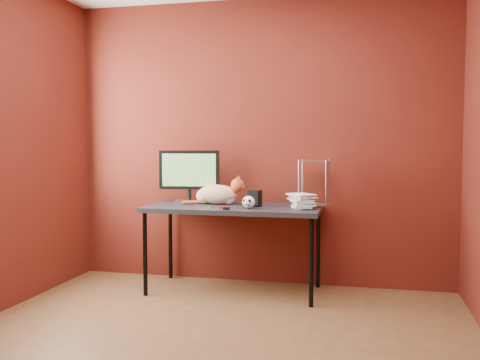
% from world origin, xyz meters
% --- Properties ---
extents(room, '(3.52, 3.52, 2.61)m').
position_xyz_m(room, '(0.00, 0.00, 1.45)').
color(room, brown).
rests_on(room, ground).
extents(desk, '(1.50, 0.70, 0.75)m').
position_xyz_m(desk, '(-0.15, 1.37, 0.70)').
color(desk, black).
rests_on(desk, ground).
extents(monitor, '(0.55, 0.21, 0.47)m').
position_xyz_m(monitor, '(-0.60, 1.51, 1.02)').
color(monitor, '#ACABB0').
rests_on(monitor, desk).
extents(cat, '(0.54, 0.21, 0.26)m').
position_xyz_m(cat, '(-0.32, 1.46, 0.84)').
color(cat, '#CE6A2B').
rests_on(cat, desk).
extents(skull_mug, '(0.11, 0.11, 0.10)m').
position_xyz_m(skull_mug, '(0.01, 1.21, 0.80)').
color(skull_mug, white).
rests_on(skull_mug, desk).
extents(speaker, '(0.12, 0.12, 0.14)m').
position_xyz_m(speaker, '(0.03, 1.37, 0.82)').
color(speaker, black).
rests_on(speaker, desk).
extents(book_stack, '(0.27, 0.28, 1.35)m').
position_xyz_m(book_stack, '(0.37, 1.31, 1.43)').
color(book_stack, beige).
rests_on(book_stack, desk).
extents(wire_rack, '(0.24, 0.20, 0.40)m').
position_xyz_m(wire_rack, '(0.52, 1.54, 0.95)').
color(wire_rack, '#ACABB0').
rests_on(wire_rack, desk).
extents(pocket_knife, '(0.09, 0.04, 0.02)m').
position_xyz_m(pocket_knife, '(-0.18, 1.16, 0.76)').
color(pocket_knife, '#970F0B').
rests_on(pocket_knife, desk).
extents(black_gadget, '(0.05, 0.03, 0.02)m').
position_xyz_m(black_gadget, '(-0.14, 1.08, 0.76)').
color(black_gadget, black).
rests_on(black_gadget, desk).
extents(washer, '(0.05, 0.05, 0.00)m').
position_xyz_m(washer, '(-0.32, 1.22, 0.75)').
color(washer, '#ACABB0').
rests_on(washer, desk).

